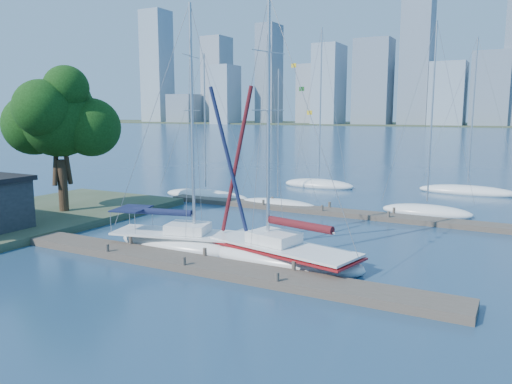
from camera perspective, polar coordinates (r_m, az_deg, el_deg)
The scene contains 13 objects.
ground at distance 25.43m, azimuth -7.00°, elevation -8.59°, with size 700.00×700.00×0.00m, color navy.
near_dock at distance 25.37m, azimuth -7.01°, elevation -8.16°, with size 26.00×2.00×0.40m, color #4A4136.
far_dock at distance 38.47m, azimuth 9.38°, elevation -2.32°, with size 30.00×1.80×0.36m, color #4A4136.
shore at distance 39.21m, azimuth -25.12°, elevation -2.74°, with size 12.00×22.00×0.50m, color #38472D.
far_shore at distance 340.12m, azimuth 26.03°, elevation 6.84°, with size 800.00×100.00×1.50m, color #38472D.
tree at distance 38.88m, azimuth -21.62°, elevation 8.06°, with size 8.00×7.32×10.94m.
sailboat_navy at distance 28.75m, azimuth -8.82°, elevation -4.21°, with size 8.51×4.48×13.98m.
sailboat_maroon at distance 25.58m, azimuth 3.09°, elevation -5.92°, with size 9.04×4.68×13.97m.
bg_boat_0 at distance 45.55m, azimuth -5.73°, elevation -0.37°, with size 8.96×4.92×13.14m.
bg_boat_1 at distance 41.22m, azimuth 2.49°, elevation -1.37°, with size 6.91×2.01×11.43m.
bg_boat_3 at distance 40.15m, azimuth 18.93°, elevation -2.05°, with size 7.05×3.84×14.58m.
bg_boat_6 at distance 52.43m, azimuth 7.19°, elevation 0.91°, with size 7.91×5.47×16.47m.
bg_boat_7 at distance 51.86m, azimuth 23.02°, elevation 0.13°, with size 9.26×4.47×14.91m.
Camera 1 is at (14.07, -19.75, 7.68)m, focal length 35.00 mm.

